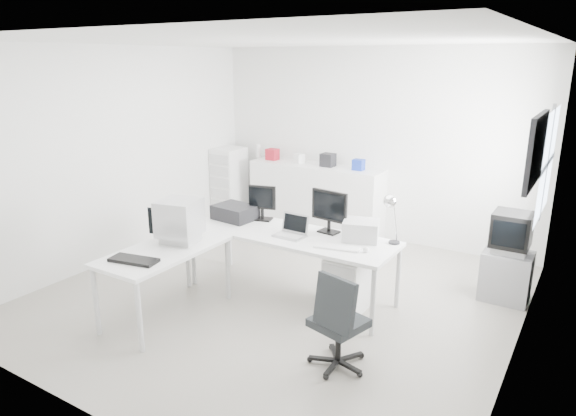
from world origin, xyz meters
The scene contains 30 objects.
floor centered at (0.00, 0.00, 0.00)m, with size 5.00×5.00×0.01m, color #B9B4A6.
ceiling centered at (0.00, 0.00, 2.80)m, with size 5.00×5.00×0.01m, color white.
back_wall centered at (0.00, 2.50, 1.40)m, with size 5.00×0.02×2.80m, color silver.
left_wall centered at (-2.50, 0.00, 1.40)m, with size 0.02×5.00×2.80m, color silver.
right_wall centered at (2.50, 0.00, 1.40)m, with size 0.02×5.00×2.80m, color silver.
window centered at (2.48, 1.20, 1.60)m, with size 0.02×1.20×1.10m, color white, non-canonical shape.
wall_picture centered at (2.47, 0.10, 1.90)m, with size 0.04×0.90×0.60m, color black, non-canonical shape.
main_desk centered at (0.11, 0.08, 0.38)m, with size 2.40×0.80×0.75m, color silver, non-canonical shape.
side_desk centered at (-0.74, -1.02, 0.38)m, with size 0.70×1.40×0.75m, color silver, non-canonical shape.
drawer_pedestal centered at (0.81, 0.13, 0.30)m, with size 0.40×0.50×0.60m, color silver.
inkjet_printer centered at (-0.74, 0.18, 0.84)m, with size 0.48×0.38×0.17m, color black.
lcd_monitor_small centered at (-0.44, 0.33, 0.96)m, with size 0.33×0.19×0.42m, color black, non-canonical shape.
lcd_monitor_large centered at (0.46, 0.33, 0.99)m, with size 0.45×0.18×0.47m, color black, non-canonical shape.
laptop centered at (0.16, -0.02, 0.85)m, with size 0.31×0.32×0.21m, color #B7B7BA, non-canonical shape.
white_keyboard centered at (0.76, -0.07, 0.76)m, with size 0.47×0.14×0.02m, color silver.
white_mouse centered at (1.06, -0.02, 0.78)m, with size 0.06×0.06×0.06m, color silver.
laser_printer centered at (0.86, 0.30, 0.86)m, with size 0.37×0.32×0.21m, color #B7B7B7.
desk_lamp centered at (1.21, 0.38, 0.98)m, with size 0.15×0.15×0.45m, color silver, non-canonical shape.
crt_monitor centered at (-0.74, -0.77, 0.99)m, with size 0.42×0.42×0.49m, color #B7B7BA, non-canonical shape.
black_keyboard centered at (-0.74, -1.42, 0.77)m, with size 0.48×0.19×0.03m, color black.
office_chair centered at (1.20, -0.91, 0.47)m, with size 0.54×0.54×0.93m, color #252829, non-canonical shape.
tv_cabinet centered at (2.22, 1.27, 0.28)m, with size 0.52×0.42×0.56m, color gray.
crt_tv centered at (2.22, 1.27, 0.79)m, with size 0.50×0.48×0.45m, color black, non-canonical shape.
sideboard centered at (-0.75, 2.24, 0.53)m, with size 2.13×0.53×1.06m, color silver.
clutter_box_a centered at (-1.55, 2.24, 1.15)m, with size 0.18×0.16×0.18m, color maroon.
clutter_box_b centered at (-1.05, 2.24, 1.13)m, with size 0.14×0.12×0.14m, color silver.
clutter_box_c centered at (-0.55, 2.24, 1.16)m, with size 0.20×0.18×0.20m, color black.
clutter_box_d centered at (-0.05, 2.24, 1.14)m, with size 0.16×0.14×0.16m, color #1731A1.
clutter_bottle centered at (-1.85, 2.28, 1.17)m, with size 0.07×0.07×0.22m, color silver.
filing_cabinet centered at (-2.28, 2.03, 0.61)m, with size 0.42×0.51×1.21m, color silver.
Camera 1 is at (2.93, -4.54, 2.63)m, focal length 32.00 mm.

